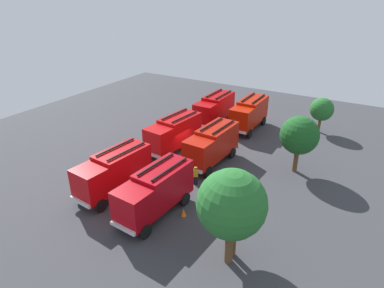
{
  "coord_description": "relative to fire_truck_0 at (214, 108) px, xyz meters",
  "views": [
    {
      "loc": [
        27.39,
        16.15,
        16.44
      ],
      "look_at": [
        0.0,
        0.0,
        1.4
      ],
      "focal_mm": 31.11,
      "sensor_mm": 36.0,
      "label": 1
    }
  ],
  "objects": [
    {
      "name": "fire_truck_0",
      "position": [
        0.0,
        0.0,
        0.0
      ],
      "size": [
        7.26,
        2.9,
        3.88
      ],
      "rotation": [
        0.0,
        0.0,
        -0.02
      ],
      "color": "#AE0507",
      "rests_on": "ground"
    },
    {
      "name": "tree_2",
      "position": [
        20.75,
        11.99,
        1.49
      ],
      "size": [
        3.5,
        3.5,
        5.42
      ],
      "color": "brown",
      "rests_on": "ground"
    },
    {
      "name": "fire_truck_2",
      "position": [
        18.96,
        -0.05,
        0.0
      ],
      "size": [
        7.4,
        3.33,
        3.88
      ],
      "rotation": [
        0.0,
        0.0,
        -0.1
      ],
      "color": "#B8090D",
      "rests_on": "ground"
    },
    {
      "name": "firefighter_1",
      "position": [
        3.81,
        -3.35,
        -1.23
      ],
      "size": [
        0.31,
        0.46,
        1.66
      ],
      "rotation": [
        0.0,
        0.0,
        6.1
      ],
      "color": "black",
      "rests_on": "ground"
    },
    {
      "name": "tree_1",
      "position": [
        7.21,
        12.57,
        1.67
      ],
      "size": [
        3.66,
        3.66,
        5.68
      ],
      "color": "brown",
      "rests_on": "ground"
    },
    {
      "name": "tree_0",
      "position": [
        -4.15,
        12.52,
        0.8
      ],
      "size": [
        2.83,
        2.83,
        4.39
      ],
      "color": "brown",
      "rests_on": "ground"
    },
    {
      "name": "tree_3",
      "position": [
        21.44,
        12.02,
        2.41
      ],
      "size": [
        4.37,
        4.37,
        6.78
      ],
      "color": "brown",
      "rests_on": "ground"
    },
    {
      "name": "traffic_cone_1",
      "position": [
        4.12,
        -0.96,
        -1.79
      ],
      "size": [
        0.5,
        0.5,
        0.72
      ],
      "primitive_type": "cone",
      "color": "#F2600C",
      "rests_on": "ground"
    },
    {
      "name": "fire_truck_5",
      "position": [
        19.66,
        4.86,
        0.0
      ],
      "size": [
        7.35,
        3.16,
        3.88
      ],
      "rotation": [
        0.0,
        0.0,
        -0.07
      ],
      "color": "#AA060F",
      "rests_on": "ground"
    },
    {
      "name": "fire_truck_3",
      "position": [
        -0.64,
        4.56,
        0.0
      ],
      "size": [
        7.22,
        2.81,
        3.88
      ],
      "rotation": [
        0.0,
        0.0,
        -0.01
      ],
      "color": "#B61603",
      "rests_on": "ground"
    },
    {
      "name": "fire_truck_1",
      "position": [
        9.38,
        -0.18,
        0.0
      ],
      "size": [
        7.42,
        3.37,
        3.88
      ],
      "rotation": [
        0.0,
        0.0,
        -0.11
      ],
      "color": "#BC0A0C",
      "rests_on": "ground"
    },
    {
      "name": "fire_truck_4",
      "position": [
        9.89,
        4.75,
        0.0
      ],
      "size": [
        7.34,
        3.12,
        3.88
      ],
      "rotation": [
        0.0,
        0.0,
        -0.06
      ],
      "color": "#B21507",
      "rests_on": "ground"
    },
    {
      "name": "traffic_cone_0",
      "position": [
        18.81,
        6.89,
        -1.83
      ],
      "size": [
        0.45,
        0.45,
        0.64
      ],
      "primitive_type": "cone",
      "color": "#F2600C",
      "rests_on": "ground"
    },
    {
      "name": "ground_plane",
      "position": [
        9.55,
        2.23,
        -2.15
      ],
      "size": [
        56.53,
        56.53,
        0.0
      ],
      "primitive_type": "plane",
      "color": "#38383D"
    },
    {
      "name": "firefighter_2",
      "position": [
        14.33,
        5.44,
        -1.12
      ],
      "size": [
        0.42,
        0.48,
        1.82
      ],
      "rotation": [
        0.0,
        0.0,
        0.52
      ],
      "color": "black",
      "rests_on": "ground"
    },
    {
      "name": "firefighter_0",
      "position": [
        4.17,
        3.64,
        -1.12
      ],
      "size": [
        0.48,
        0.38,
        1.82
      ],
      "rotation": [
        0.0,
        0.0,
        4.34
      ],
      "color": "black",
      "rests_on": "ground"
    }
  ]
}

